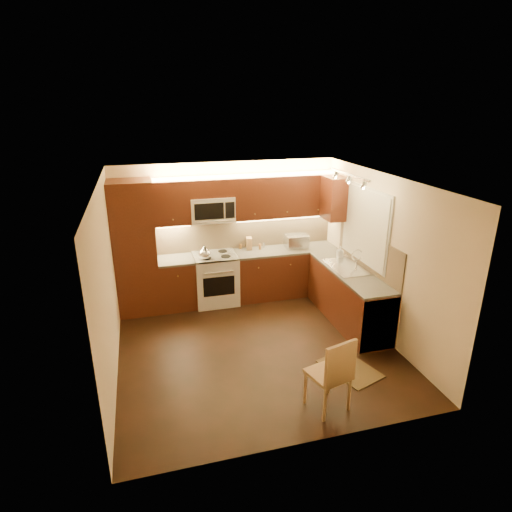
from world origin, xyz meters
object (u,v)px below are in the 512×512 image
object	(u,v)px
stove	(216,279)
dining_chair	(328,372)
sink	(347,263)
soap_bottle	(340,252)
microwave	(212,209)
kettle	(205,252)
toaster_oven	(296,241)
knife_block	(249,243)

from	to	relation	value
stove	dining_chair	bearing A→B (deg)	-76.47
sink	soap_bottle	world-z (taller)	soap_bottle
microwave	sink	world-z (taller)	microwave
kettle	soap_bottle	distance (m)	2.36
toaster_oven	knife_block	bearing A→B (deg)	170.96
toaster_oven	dining_chair	bearing A→B (deg)	-103.15
dining_chair	toaster_oven	bearing A→B (deg)	61.08
sink	toaster_oven	distance (m)	1.26
microwave	sink	distance (m)	2.48
microwave	toaster_oven	size ratio (longest dim) A/B	1.86
stove	kettle	distance (m)	0.64
microwave	toaster_oven	world-z (taller)	microwave
kettle	soap_bottle	bearing A→B (deg)	-26.03
sink	knife_block	distance (m)	1.87
knife_block	stove	bearing A→B (deg)	-155.03
knife_block	soap_bottle	bearing A→B (deg)	-22.31
microwave	sink	xyz separation A→B (m)	(2.00, -1.26, -0.74)
soap_bottle	sink	bearing A→B (deg)	-101.55
kettle	soap_bottle	xyz separation A→B (m)	(2.31, -0.50, -0.04)
knife_block	soap_bottle	distance (m)	1.66
stove	microwave	bearing A→B (deg)	90.00
stove	knife_block	xyz separation A→B (m)	(0.68, 0.20, 0.55)
sink	toaster_oven	xyz separation A→B (m)	(-0.45, 1.17, 0.05)
stove	sink	size ratio (longest dim) A/B	1.07
knife_block	soap_bottle	size ratio (longest dim) A/B	1.09
stove	knife_block	distance (m)	0.90
stove	kettle	xyz separation A→B (m)	(-0.20, -0.17, 0.58)
sink	dining_chair	bearing A→B (deg)	-120.86
toaster_oven	soap_bottle	size ratio (longest dim) A/B	2.00
sink	kettle	size ratio (longest dim) A/B	3.47
kettle	dining_chair	distance (m)	3.22
kettle	toaster_oven	distance (m)	1.77
knife_block	dining_chair	xyz separation A→B (m)	(0.09, -3.38, -0.52)
kettle	toaster_oven	bearing A→B (deg)	-6.84
toaster_oven	sink	bearing A→B (deg)	-68.68
sink	soap_bottle	bearing A→B (deg)	77.44
toaster_oven	soap_bottle	xyz separation A→B (m)	(0.55, -0.71, -0.02)
kettle	dining_chair	bearing A→B (deg)	-85.96
microwave	soap_bottle	xyz separation A→B (m)	(2.10, -0.80, -0.72)
sink	dining_chair	xyz separation A→B (m)	(-1.23, -2.06, -0.49)
kettle	soap_bottle	size ratio (longest dim) A/B	1.21
dining_chair	microwave	bearing A→B (deg)	87.74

